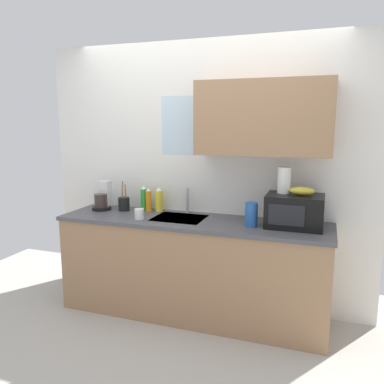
{
  "coord_description": "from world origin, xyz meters",
  "views": [
    {
      "loc": [
        1.1,
        -3.16,
        1.75
      ],
      "look_at": [
        0.0,
        0.0,
        1.15
      ],
      "focal_mm": 36.12,
      "sensor_mm": 36.0,
      "label": 1
    }
  ],
  "objects_px": {
    "microwave": "(295,211)",
    "mug_white": "(139,214)",
    "utensil_crock": "(124,204)",
    "coffee_maker": "(103,199)",
    "cereal_canister": "(251,214)",
    "dish_soap_bottle_orange": "(149,200)",
    "paper_towel_roll": "(284,180)",
    "banana_bunch": "(302,191)",
    "dish_soap_bottle_yellow": "(159,200)",
    "dish_soap_bottle_green": "(144,199)"
  },
  "relations": [
    {
      "from": "paper_towel_roll",
      "to": "coffee_maker",
      "type": "bearing_deg",
      "value": 179.73
    },
    {
      "from": "utensil_crock",
      "to": "dish_soap_bottle_orange",
      "type": "bearing_deg",
      "value": 13.57
    },
    {
      "from": "paper_towel_roll",
      "to": "mug_white",
      "type": "bearing_deg",
      "value": -168.97
    },
    {
      "from": "dish_soap_bottle_green",
      "to": "dish_soap_bottle_yellow",
      "type": "bearing_deg",
      "value": 0.95
    },
    {
      "from": "cereal_canister",
      "to": "utensil_crock",
      "type": "distance_m",
      "value": 1.3
    },
    {
      "from": "microwave",
      "to": "coffee_maker",
      "type": "xyz_separation_m",
      "value": [
        -1.86,
        0.06,
        -0.03
      ]
    },
    {
      "from": "dish_soap_bottle_orange",
      "to": "cereal_canister",
      "type": "distance_m",
      "value": 1.07
    },
    {
      "from": "mug_white",
      "to": "utensil_crock",
      "type": "xyz_separation_m",
      "value": [
        -0.3,
        0.26,
        0.02
      ]
    },
    {
      "from": "dish_soap_bottle_yellow",
      "to": "mug_white",
      "type": "relative_size",
      "value": 2.51
    },
    {
      "from": "banana_bunch",
      "to": "dish_soap_bottle_yellow",
      "type": "distance_m",
      "value": 1.36
    },
    {
      "from": "dish_soap_bottle_yellow",
      "to": "utensil_crock",
      "type": "distance_m",
      "value": 0.35
    },
    {
      "from": "cereal_canister",
      "to": "coffee_maker",
      "type": "bearing_deg",
      "value": 174.05
    },
    {
      "from": "paper_towel_roll",
      "to": "dish_soap_bottle_green",
      "type": "xyz_separation_m",
      "value": [
        -1.35,
        0.1,
        -0.26
      ]
    },
    {
      "from": "microwave",
      "to": "dish_soap_bottle_green",
      "type": "distance_m",
      "value": 1.46
    },
    {
      "from": "dish_soap_bottle_orange",
      "to": "dish_soap_bottle_green",
      "type": "distance_m",
      "value": 0.07
    },
    {
      "from": "dish_soap_bottle_orange",
      "to": "cereal_canister",
      "type": "relative_size",
      "value": 1.17
    },
    {
      "from": "dish_soap_bottle_green",
      "to": "cereal_canister",
      "type": "distance_m",
      "value": 1.14
    },
    {
      "from": "cereal_canister",
      "to": "microwave",
      "type": "bearing_deg",
      "value": 16.17
    },
    {
      "from": "coffee_maker",
      "to": "utensil_crock",
      "type": "bearing_deg",
      "value": 2.86
    },
    {
      "from": "microwave",
      "to": "banana_bunch",
      "type": "xyz_separation_m",
      "value": [
        0.05,
        0.0,
        0.17
      ]
    },
    {
      "from": "microwave",
      "to": "utensil_crock",
      "type": "bearing_deg",
      "value": 177.49
    },
    {
      "from": "banana_bunch",
      "to": "microwave",
      "type": "bearing_deg",
      "value": -178.23
    },
    {
      "from": "paper_towel_roll",
      "to": "cereal_canister",
      "type": "height_order",
      "value": "paper_towel_roll"
    },
    {
      "from": "coffee_maker",
      "to": "utensil_crock",
      "type": "height_order",
      "value": "utensil_crock"
    },
    {
      "from": "cereal_canister",
      "to": "utensil_crock",
      "type": "bearing_deg",
      "value": 172.5
    },
    {
      "from": "dish_soap_bottle_green",
      "to": "utensil_crock",
      "type": "distance_m",
      "value": 0.2
    },
    {
      "from": "dish_soap_bottle_green",
      "to": "mug_white",
      "type": "bearing_deg",
      "value": -70.39
    },
    {
      "from": "coffee_maker",
      "to": "cereal_canister",
      "type": "xyz_separation_m",
      "value": [
        1.52,
        -0.16,
        -0.0
      ]
    },
    {
      "from": "dish_soap_bottle_yellow",
      "to": "utensil_crock",
      "type": "height_order",
      "value": "utensil_crock"
    },
    {
      "from": "microwave",
      "to": "cereal_canister",
      "type": "distance_m",
      "value": 0.36
    },
    {
      "from": "dish_soap_bottle_orange",
      "to": "dish_soap_bottle_yellow",
      "type": "bearing_deg",
      "value": 15.4
    },
    {
      "from": "microwave",
      "to": "mug_white",
      "type": "bearing_deg",
      "value": -171.94
    },
    {
      "from": "microwave",
      "to": "utensil_crock",
      "type": "relative_size",
      "value": 1.58
    },
    {
      "from": "dish_soap_bottle_orange",
      "to": "mug_white",
      "type": "height_order",
      "value": "dish_soap_bottle_orange"
    },
    {
      "from": "cereal_canister",
      "to": "paper_towel_roll",
      "type": "bearing_deg",
      "value": 32.01
    },
    {
      "from": "dish_soap_bottle_yellow",
      "to": "dish_soap_bottle_green",
      "type": "relative_size",
      "value": 0.97
    },
    {
      "from": "paper_towel_roll",
      "to": "cereal_canister",
      "type": "relative_size",
      "value": 1.09
    },
    {
      "from": "banana_bunch",
      "to": "cereal_canister",
      "type": "relative_size",
      "value": 0.99
    },
    {
      "from": "banana_bunch",
      "to": "cereal_canister",
      "type": "distance_m",
      "value": 0.45
    },
    {
      "from": "microwave",
      "to": "paper_towel_roll",
      "type": "height_order",
      "value": "paper_towel_roll"
    },
    {
      "from": "microwave",
      "to": "dish_soap_bottle_yellow",
      "type": "relative_size",
      "value": 1.93
    },
    {
      "from": "microwave",
      "to": "dish_soap_bottle_green",
      "type": "bearing_deg",
      "value": 173.96
    },
    {
      "from": "mug_white",
      "to": "paper_towel_roll",
      "type": "bearing_deg",
      "value": 11.03
    },
    {
      "from": "dish_soap_bottle_yellow",
      "to": "dish_soap_bottle_green",
      "type": "distance_m",
      "value": 0.16
    },
    {
      "from": "coffee_maker",
      "to": "dish_soap_bottle_orange",
      "type": "distance_m",
      "value": 0.48
    },
    {
      "from": "dish_soap_bottle_yellow",
      "to": "dish_soap_bottle_green",
      "type": "bearing_deg",
      "value": -179.05
    },
    {
      "from": "paper_towel_roll",
      "to": "utensil_crock",
      "type": "bearing_deg",
      "value": 179.26
    },
    {
      "from": "banana_bunch",
      "to": "utensil_crock",
      "type": "relative_size",
      "value": 0.69
    },
    {
      "from": "dish_soap_bottle_yellow",
      "to": "paper_towel_roll",
      "type": "bearing_deg",
      "value": -5.03
    },
    {
      "from": "mug_white",
      "to": "utensil_crock",
      "type": "distance_m",
      "value": 0.4
    }
  ]
}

